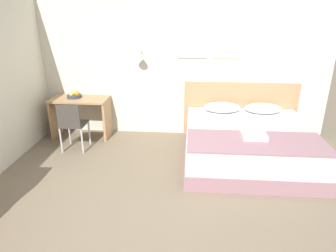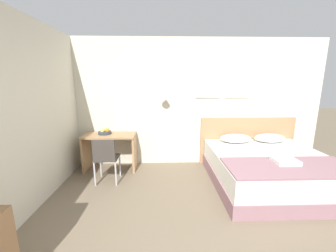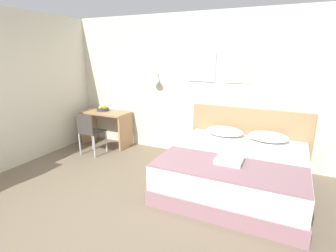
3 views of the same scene
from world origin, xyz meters
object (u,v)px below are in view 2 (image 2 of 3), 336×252
Objects in this scene: bed at (269,169)px; desk_chair at (106,157)px; pillow_left at (236,138)px; fruit_bowl at (105,132)px; headboard at (247,140)px; folded_towel_near_foot at (285,161)px; pillow_right at (270,138)px; throw_blanket at (291,167)px; desk at (110,146)px.

desk_chair is (-2.85, 0.12, 0.22)m from bed.
fruit_bowl is (-2.66, 0.05, 0.14)m from pillow_left.
headboard reaches higher than folded_towel_near_foot.
pillow_right is (0.36, -0.28, 0.13)m from headboard.
desk_chair is (-2.85, -0.89, -0.01)m from headboard.
folded_towel_near_foot reaches higher than throw_blanket.
folded_towel_near_foot is 3.25m from fruit_bowl.
pillow_right is at bearing 10.75° from desk_chair.
pillow_left is at bearing -141.98° from headboard.
headboard reaches higher than pillow_left.
desk_chair is 0.74m from fruit_bowl.
desk is at bearing 155.90° from throw_blanket.
desk_chair is (0.07, -0.62, -0.00)m from desk.
headboard is at bearing 90.00° from throw_blanket.
desk_chair reaches higher than bed.
pillow_right is at bearing -0.16° from desk.
pillow_right reaches higher than folded_towel_near_foot.
throw_blanket is 3.20m from desk.
fruit_bowl is at bearing 158.08° from folded_towel_near_foot.
throw_blanket is 0.14m from folded_towel_near_foot.
fruit_bowl is at bearing 157.60° from desk.
pillow_right is at bearing 0.00° from pillow_left.
folded_towel_near_foot is at bearing -21.92° from fruit_bowl.
pillow_left reaches higher than folded_towel_near_foot.
fruit_bowl is (-3.02, 0.78, 0.51)m from bed.
desk reaches higher than throw_blanket.
pillow_right is (0.36, 0.73, 0.36)m from bed.
pillow_right is at bearing 74.66° from throw_blanket.
pillow_left is 1.21m from folded_towel_near_foot.
fruit_bowl reaches higher than folded_towel_near_foot.
bed is 1.04× the size of throw_blanket.
fruit_bowl is (-0.10, 0.04, 0.28)m from desk.
folded_towel_near_foot is at bearing -91.62° from bed.
bed is 0.64m from throw_blanket.
throw_blanket is at bearing -90.00° from bed.
desk is at bearing -174.73° from headboard.
desk is at bearing 158.10° from folded_towel_near_foot.
pillow_left is at bearing 106.50° from folded_towel_near_foot.
fruit_bowl is (-3.02, -0.23, 0.27)m from headboard.
desk_chair reaches higher than desk.
throw_blanket is at bearing -84.92° from folded_towel_near_foot.
throw_blanket is 2.26× the size of desk_chair.
fruit_bowl is at bearing 165.51° from bed.
bed is 3.02m from desk.
folded_towel_near_foot is 1.31× the size of fruit_bowl.
throw_blanket is at bearing -24.04° from fruit_bowl.
pillow_left is 2.57m from desk.
bed is 0.95× the size of headboard.
pillow_right reaches higher than throw_blanket.
folded_towel_near_foot is at bearing -11.02° from desk_chair.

